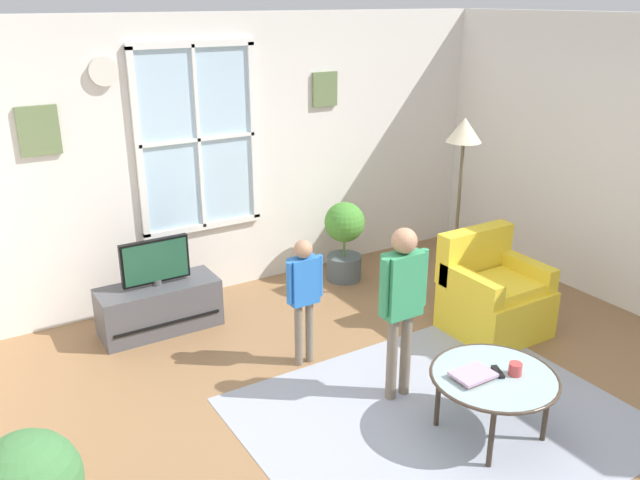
{
  "coord_description": "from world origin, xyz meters",
  "views": [
    {
      "loc": [
        -2.51,
        -2.95,
        2.77
      ],
      "look_at": [
        -0.11,
        0.96,
        1.06
      ],
      "focal_mm": 36.68,
      "sensor_mm": 36.0,
      "label": 1
    }
  ],
  "objects": [
    {
      "name": "ground_plane",
      "position": [
        0.0,
        0.0,
        -0.01
      ],
      "size": [
        6.28,
        6.02,
        0.02
      ],
      "primitive_type": "cube",
      "color": "olive"
    },
    {
      "name": "back_wall",
      "position": [
        -0.02,
        2.77,
        1.33
      ],
      "size": [
        5.68,
        0.17,
        2.65
      ],
      "color": "silver",
      "rests_on": "ground_plane"
    },
    {
      "name": "area_rug",
      "position": [
        0.2,
        -0.12,
        0.0
      ],
      "size": [
        2.57,
        2.16,
        0.01
      ],
      "primitive_type": "cube",
      "color": "#999EAD",
      "rests_on": "ground_plane"
    },
    {
      "name": "tv_stand",
      "position": [
        -1.01,
        2.18,
        0.22
      ],
      "size": [
        1.03,
        0.43,
        0.43
      ],
      "color": "#4C4C51",
      "rests_on": "ground_plane"
    },
    {
      "name": "television",
      "position": [
        -1.01,
        2.18,
        0.65
      ],
      "size": [
        0.59,
        0.08,
        0.42
      ],
      "color": "#4C4C4C",
      "rests_on": "tv_stand"
    },
    {
      "name": "armchair",
      "position": [
        1.47,
        0.65,
        0.33
      ],
      "size": [
        0.76,
        0.74,
        0.87
      ],
      "color": "yellow",
      "rests_on": "ground_plane"
    },
    {
      "name": "coffee_table",
      "position": [
        0.39,
        -0.4,
        0.42
      ],
      "size": [
        0.84,
        0.84,
        0.45
      ],
      "color": "#99B2B7",
      "rests_on": "ground_plane"
    },
    {
      "name": "book_stack",
      "position": [
        0.25,
        -0.35,
        0.47
      ],
      "size": [
        0.27,
        0.2,
        0.04
      ],
      "color": "#AF7F42",
      "rests_on": "coffee_table"
    },
    {
      "name": "cup",
      "position": [
        0.51,
        -0.47,
        0.49
      ],
      "size": [
        0.09,
        0.09,
        0.08
      ],
      "primitive_type": "cylinder",
      "color": "#BF3F3F",
      "rests_on": "coffee_table"
    },
    {
      "name": "remote_near_books",
      "position": [
        0.43,
        -0.4,
        0.46
      ],
      "size": [
        0.09,
        0.14,
        0.02
      ],
      "primitive_type": "cube",
      "rotation": [
        0.0,
        0.0,
        -0.4
      ],
      "color": "black",
      "rests_on": "coffee_table"
    },
    {
      "name": "person_blue_shirt",
      "position": [
        -0.21,
        1.03,
        0.66
      ],
      "size": [
        0.32,
        0.14,
        1.05
      ],
      "color": "#726656",
      "rests_on": "ground_plane"
    },
    {
      "name": "person_green_shirt",
      "position": [
        0.14,
        0.27,
        0.82
      ],
      "size": [
        0.4,
        0.18,
        1.31
      ],
      "color": "#726656",
      "rests_on": "ground_plane"
    },
    {
      "name": "potted_plant_by_window",
      "position": [
        0.98,
        2.25,
        0.46
      ],
      "size": [
        0.41,
        0.41,
        0.83
      ],
      "color": "#4C565B",
      "rests_on": "ground_plane"
    },
    {
      "name": "floor_lamp",
      "position": [
        1.64,
        1.33,
        1.48
      ],
      "size": [
        0.32,
        0.32,
        1.76
      ],
      "color": "black",
      "rests_on": "ground_plane"
    }
  ]
}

